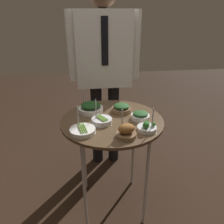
{
  "coord_description": "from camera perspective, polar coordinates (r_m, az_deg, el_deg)",
  "views": [
    {
      "loc": [
        -0.15,
        -1.25,
        1.36
      ],
      "look_at": [
        0.0,
        0.0,
        0.78
      ],
      "focal_mm": 35.0,
      "sensor_mm": 36.0,
      "label": 1
    }
  ],
  "objects": [
    {
      "name": "ground_plane",
      "position": [
        1.85,
        0.0,
        -22.58
      ],
      "size": [
        8.0,
        8.0,
        0.0
      ],
      "primitive_type": "plane",
      "color": "black"
    },
    {
      "name": "serving_cart",
      "position": [
        1.43,
        0.0,
        -3.85
      ],
      "size": [
        0.66,
        0.66,
        0.73
      ],
      "color": "brown",
      "rests_on": "ground_plane"
    },
    {
      "name": "bowl_spinach_back_right",
      "position": [
        1.41,
        7.41,
        -1.01
      ],
      "size": [
        0.12,
        0.12,
        0.05
      ],
      "color": "white",
      "rests_on": "serving_cart"
    },
    {
      "name": "bowl_spinach_front_left",
      "position": [
        1.5,
        2.49,
        0.99
      ],
      "size": [
        0.13,
        0.13,
        0.05
      ],
      "color": "brown",
      "rests_on": "serving_cart"
    },
    {
      "name": "bowl_asparagus_mid_right",
      "position": [
        1.35,
        -2.71,
        -2.2
      ],
      "size": [
        0.13,
        0.13,
        0.15
      ],
      "color": "silver",
      "rests_on": "serving_cart"
    },
    {
      "name": "bowl_roast_near_rim",
      "position": [
        1.2,
        3.77,
        -5.09
      ],
      "size": [
        0.11,
        0.11,
        0.16
      ],
      "color": "brown",
      "rests_on": "serving_cart"
    },
    {
      "name": "bowl_spinach_back_left",
      "position": [
        1.5,
        -5.59,
        1.14
      ],
      "size": [
        0.17,
        0.17,
        0.15
      ],
      "color": "silver",
      "rests_on": "serving_cart"
    },
    {
      "name": "bowl_asparagus_center",
      "position": [
        1.26,
        -7.71,
        -4.74
      ],
      "size": [
        0.15,
        0.15,
        0.15
      ],
      "color": "white",
      "rests_on": "serving_cart"
    },
    {
      "name": "bowl_broccoli_mid_left",
      "position": [
        1.28,
        9.12,
        -3.97
      ],
      "size": [
        0.11,
        0.11,
        0.15
      ],
      "color": "silver",
      "rests_on": "serving_cart"
    },
    {
      "name": "waiter_figure",
      "position": [
        1.85,
        -2.03,
        13.79
      ],
      "size": [
        0.59,
        0.22,
        1.6
      ],
      "color": "black",
      "rests_on": "ground_plane"
    }
  ]
}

